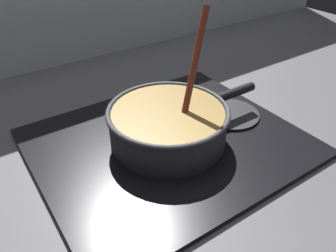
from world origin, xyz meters
name	(u,v)px	position (x,y,z in m)	size (l,w,h in m)	color
ground	(247,208)	(0.00, 0.00, -0.02)	(2.40, 1.60, 0.04)	#4C4C51
hob_plate	(168,142)	(-0.03, 0.22, 0.01)	(0.56, 0.48, 0.01)	black
burner_ring	(168,139)	(-0.03, 0.22, 0.02)	(0.20, 0.20, 0.01)	#592D0C
spare_burner	(230,114)	(0.16, 0.22, 0.01)	(0.14, 0.14, 0.01)	#262628
cooking_pan	(169,124)	(-0.03, 0.22, 0.06)	(0.38, 0.26, 0.27)	#38383D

